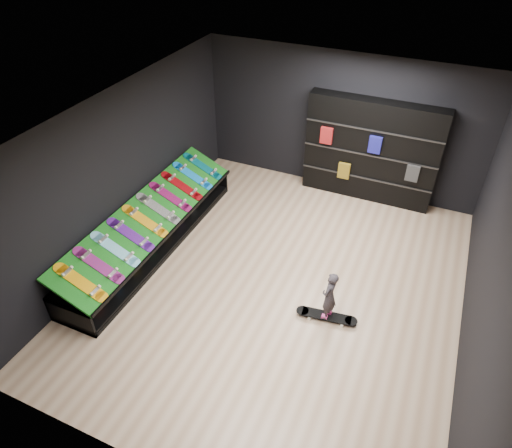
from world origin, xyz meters
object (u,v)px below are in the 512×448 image
at_px(child, 328,304).
at_px(floor_skateboard, 326,317).
at_px(back_shelving, 371,151).
at_px(display_rack, 153,235).

bearing_deg(child, floor_skateboard, 180.00).
distance_m(back_shelving, floor_skateboard, 3.92).
bearing_deg(display_rack, floor_skateboard, -7.12).
height_order(floor_skateboard, child, child).
bearing_deg(floor_skateboard, back_shelving, 86.41).
relative_size(floor_skateboard, child, 1.84).
bearing_deg(back_shelving, floor_skateboard, -85.74).
xyz_separation_m(display_rack, floor_skateboard, (3.56, -0.45, -0.21)).
bearing_deg(floor_skateboard, child, 0.00).
relative_size(back_shelving, floor_skateboard, 2.80).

